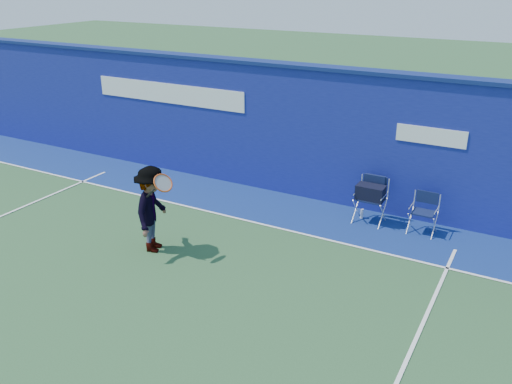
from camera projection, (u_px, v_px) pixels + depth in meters
The scene contains 8 objects.
ground at pixel (137, 288), 9.19m from camera, with size 80.00×80.00×0.00m, color #2B512C.
stadium_wall at pixel (276, 127), 12.82m from camera, with size 24.00×0.50×3.08m.
out_of_bounds_strip at pixel (254, 203), 12.51m from camera, with size 24.00×1.80×0.01m, color navy.
court_lines at pixel (159, 271), 9.67m from camera, with size 24.00×12.00×0.01m.
directors_chair_left at pixel (370, 204), 11.45m from camera, with size 0.58×0.54×0.99m.
directors_chair_right at pixel (422, 221), 11.03m from camera, with size 0.50×0.45×0.84m.
water_bottle at pixel (362, 214), 11.73m from camera, with size 0.07×0.07×0.22m, color silver.
tennis_player at pixel (152, 209), 10.15m from camera, with size 1.05×1.23×1.68m.
Camera 1 is at (5.59, -5.93, 4.98)m, focal length 38.00 mm.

